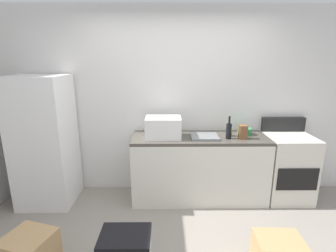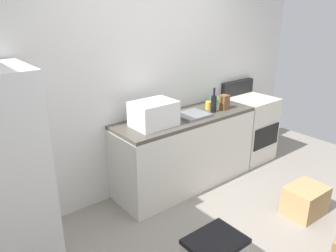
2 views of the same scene
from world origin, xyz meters
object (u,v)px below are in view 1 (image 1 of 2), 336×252
knife_block (243,132)px  storage_bin (126,252)px  stove_oven (287,166)px  wine_bottle (229,131)px  mixing_bowl (245,131)px  microwave (163,127)px  refrigerator (45,141)px  coffee_mug (229,132)px

knife_block → storage_bin: (-1.36, -1.19, -0.80)m
stove_oven → wine_bottle: 1.03m
wine_bottle → mixing_bowl: (0.27, 0.19, -0.06)m
stove_oven → microwave: 1.80m
wine_bottle → storage_bin: wine_bottle is taller
refrigerator → wine_bottle: refrigerator is taller
microwave → wine_bottle: wine_bottle is taller
microwave → storage_bin: (-0.33, -1.26, -0.84)m
microwave → mixing_bowl: microwave is taller
wine_bottle → mixing_bowl: 0.34m
wine_bottle → storage_bin: size_ratio=0.65×
knife_block → stove_oven: bearing=8.8°
stove_oven → storage_bin: (-2.04, -1.30, -0.27)m
microwave → knife_block: 1.03m
coffee_mug → knife_block: (0.15, -0.12, 0.04)m
wine_bottle → knife_block: size_ratio=1.67×
refrigerator → knife_block: 2.59m
microwave → storage_bin: size_ratio=1.00×
knife_block → mixing_bowl: size_ratio=0.95×
wine_bottle → refrigerator: bearing=178.8°
microwave → wine_bottle: size_ratio=1.53×
microwave → wine_bottle: (0.85, -0.07, -0.03)m
stove_oven → coffee_mug: stove_oven is taller
storage_bin → stove_oven: bearing=32.4°
refrigerator → stove_oven: (3.27, 0.06, -0.39)m
wine_bottle → coffee_mug: wine_bottle is taller
storage_bin → mixing_bowl: bearing=43.7°
wine_bottle → knife_block: wine_bottle is taller
wine_bottle → knife_block: 0.18m
refrigerator → wine_bottle: bearing=-1.2°
stove_oven → knife_block: stove_oven is taller
coffee_mug → mixing_bowl: bearing=17.9°
mixing_bowl → refrigerator: bearing=-176.9°
microwave → mixing_bowl: size_ratio=2.42×
stove_oven → wine_bottle: (-0.86, -0.10, 0.54)m
wine_bottle → mixing_bowl: bearing=35.6°
microwave → mixing_bowl: bearing=6.3°
microwave → coffee_mug: microwave is taller
refrigerator → coffee_mug: size_ratio=17.08×
microwave → coffee_mug: size_ratio=4.60×
stove_oven → knife_block: size_ratio=6.11×
knife_block → refrigerator: bearing=178.9°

